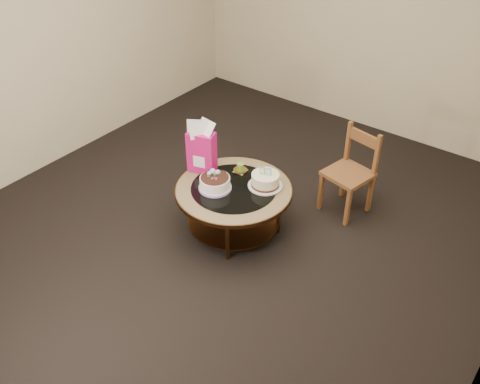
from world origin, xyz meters
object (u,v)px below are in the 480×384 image
Objects in this scene: coffee_table at (234,195)px; decorated_cake at (215,183)px; cream_cake at (265,180)px; dining_chair at (351,172)px; gift_bag at (201,147)px.

coffee_table is 3.62× the size of decorated_cake.
dining_chair is at bearing 37.62° from cream_cake.
decorated_cake is 0.34× the size of dining_chair.
gift_bag is at bearing 149.85° from decorated_cake.
decorated_cake is 0.58× the size of gift_bag.
cream_cake reaches higher than decorated_cake.
coffee_table is at bearing 42.61° from decorated_cake.
coffee_table is 0.31m from cream_cake.
coffee_table is 3.41× the size of cream_cake.
coffee_table is 1.25× the size of dining_chair.
dining_chair is (0.46, 0.71, -0.10)m from cream_cake.
decorated_cake reaches higher than coffee_table.
coffee_table is 0.21m from decorated_cake.
dining_chair is at bearing 53.38° from coffee_table.
decorated_cake is 0.37m from gift_bag.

